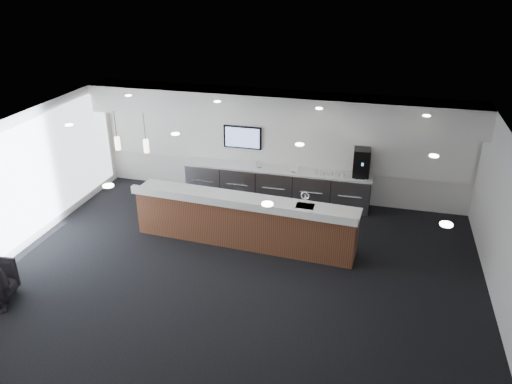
# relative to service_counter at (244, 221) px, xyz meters

# --- Properties ---
(ground) EXTENTS (10.00, 10.00, 0.00)m
(ground) POSITION_rel_service_counter_xyz_m (0.23, -1.26, -0.58)
(ground) COLOR black
(ground) RESTS_ON ground
(ceiling) EXTENTS (10.00, 8.00, 0.02)m
(ceiling) POSITION_rel_service_counter_xyz_m (0.23, -1.26, 2.42)
(ceiling) COLOR black
(ceiling) RESTS_ON back_wall
(back_wall) EXTENTS (10.00, 0.02, 3.00)m
(back_wall) POSITION_rel_service_counter_xyz_m (0.23, 2.74, 0.92)
(back_wall) COLOR white
(back_wall) RESTS_ON ground
(left_wall) EXTENTS (0.02, 8.00, 3.00)m
(left_wall) POSITION_rel_service_counter_xyz_m (-4.77, -1.26, 0.92)
(left_wall) COLOR white
(left_wall) RESTS_ON ground
(right_wall) EXTENTS (0.02, 8.00, 3.00)m
(right_wall) POSITION_rel_service_counter_xyz_m (5.23, -1.26, 0.92)
(right_wall) COLOR white
(right_wall) RESTS_ON ground
(soffit_bulkhead) EXTENTS (10.00, 0.90, 0.70)m
(soffit_bulkhead) POSITION_rel_service_counter_xyz_m (0.23, 2.29, 2.07)
(soffit_bulkhead) COLOR white
(soffit_bulkhead) RESTS_ON back_wall
(alcove_panel) EXTENTS (9.80, 0.06, 1.40)m
(alcove_panel) POSITION_rel_service_counter_xyz_m (0.23, 2.71, 1.02)
(alcove_panel) COLOR white
(alcove_panel) RESTS_ON back_wall
(window_blinds_wall) EXTENTS (0.04, 7.36, 2.55)m
(window_blinds_wall) POSITION_rel_service_counter_xyz_m (-4.73, -1.26, 0.92)
(window_blinds_wall) COLOR white
(window_blinds_wall) RESTS_ON left_wall
(back_credenza) EXTENTS (5.06, 0.66, 0.95)m
(back_credenza) POSITION_rel_service_counter_xyz_m (0.23, 2.38, -0.10)
(back_credenza) COLOR #96999E
(back_credenza) RESTS_ON ground
(wall_tv) EXTENTS (1.05, 0.08, 0.62)m
(wall_tv) POSITION_rel_service_counter_xyz_m (-0.77, 2.64, 1.07)
(wall_tv) COLOR black
(wall_tv) RESTS_ON back_wall
(pendant_left) EXTENTS (0.12, 0.12, 0.30)m
(pendant_left) POSITION_rel_service_counter_xyz_m (-2.17, -0.46, 1.67)
(pendant_left) COLOR #FFEEC6
(pendant_left) RESTS_ON ceiling
(pendant_right) EXTENTS (0.12, 0.12, 0.30)m
(pendant_right) POSITION_rel_service_counter_xyz_m (-2.87, -0.46, 1.67)
(pendant_right) COLOR #FFEEC6
(pendant_right) RESTS_ON ceiling
(ceiling_can_lights) EXTENTS (7.00, 5.00, 0.02)m
(ceiling_can_lights) POSITION_rel_service_counter_xyz_m (0.23, -1.26, 2.39)
(ceiling_can_lights) COLOR silver
(ceiling_can_lights) RESTS_ON ceiling
(service_counter) EXTENTS (5.24, 1.18, 1.49)m
(service_counter) POSITION_rel_service_counter_xyz_m (0.00, 0.00, 0.00)
(service_counter) COLOR #562B1C
(service_counter) RESTS_ON ground
(coffee_machine) EXTENTS (0.44, 0.56, 0.73)m
(coffee_machine) POSITION_rel_service_counter_xyz_m (2.43, 2.45, 0.74)
(coffee_machine) COLOR black
(coffee_machine) RESTS_ON back_credenza
(info_sign_left) EXTENTS (0.15, 0.06, 0.21)m
(info_sign_left) POSITION_rel_service_counter_xyz_m (-0.24, 2.31, 0.48)
(info_sign_left) COLOR white
(info_sign_left) RESTS_ON back_credenza
(info_sign_right) EXTENTS (0.20, 0.06, 0.27)m
(info_sign_right) POSITION_rel_service_counter_xyz_m (0.75, 2.24, 0.51)
(info_sign_right) COLOR white
(info_sign_right) RESTS_ON back_credenza
(cup_0) EXTENTS (0.11, 0.11, 0.10)m
(cup_0) POSITION_rel_service_counter_xyz_m (2.00, 2.26, 0.43)
(cup_0) COLOR white
(cup_0) RESTS_ON back_credenza
(cup_1) EXTENTS (0.15, 0.15, 0.10)m
(cup_1) POSITION_rel_service_counter_xyz_m (1.86, 2.26, 0.43)
(cup_1) COLOR white
(cup_1) RESTS_ON back_credenza
(cup_2) EXTENTS (0.13, 0.13, 0.10)m
(cup_2) POSITION_rel_service_counter_xyz_m (1.72, 2.26, 0.43)
(cup_2) COLOR white
(cup_2) RESTS_ON back_credenza
(cup_3) EXTENTS (0.14, 0.14, 0.10)m
(cup_3) POSITION_rel_service_counter_xyz_m (1.58, 2.26, 0.43)
(cup_3) COLOR white
(cup_3) RESTS_ON back_credenza
(cup_4) EXTENTS (0.15, 0.15, 0.10)m
(cup_4) POSITION_rel_service_counter_xyz_m (1.44, 2.26, 0.43)
(cup_4) COLOR white
(cup_4) RESTS_ON back_credenza
(cup_5) EXTENTS (0.12, 0.12, 0.10)m
(cup_5) POSITION_rel_service_counter_xyz_m (1.30, 2.26, 0.43)
(cup_5) COLOR white
(cup_5) RESTS_ON back_credenza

